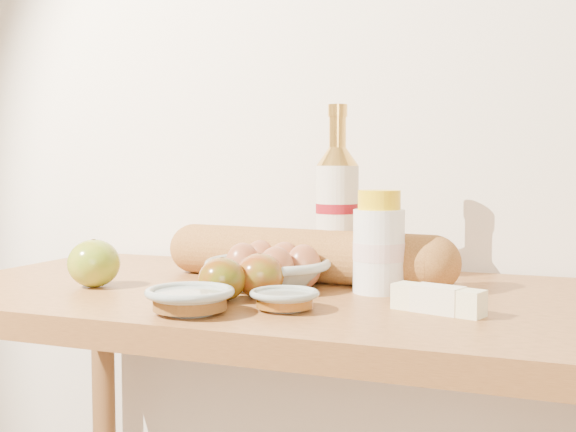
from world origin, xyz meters
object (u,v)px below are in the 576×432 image
object	(u,v)px
table	(295,367)
bourbon_bottle	(337,210)
baguette	(303,255)
egg_bowl	(270,269)
cream_bottle	(379,245)

from	to	relation	value
table	bourbon_bottle	world-z (taller)	bourbon_bottle
baguette	egg_bowl	bearing A→B (deg)	-104.01
table	cream_bottle	size ratio (longest dim) A/B	7.53
bourbon_bottle	cream_bottle	bearing A→B (deg)	-45.39
table	baguette	distance (m)	0.19
table	cream_bottle	distance (m)	0.24
egg_bowl	baguette	bearing A→B (deg)	69.97
cream_bottle	baguette	world-z (taller)	cream_bottle
table	baguette	xyz separation A→B (m)	(-0.02, 0.09, 0.17)
egg_bowl	baguette	xyz separation A→B (m)	(0.03, 0.08, 0.02)
egg_bowl	table	bearing A→B (deg)	-10.08
egg_bowl	baguette	distance (m)	0.09
table	egg_bowl	bearing A→B (deg)	169.92
cream_bottle	table	bearing A→B (deg)	177.26
bourbon_bottle	cream_bottle	size ratio (longest dim) A/B	1.89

